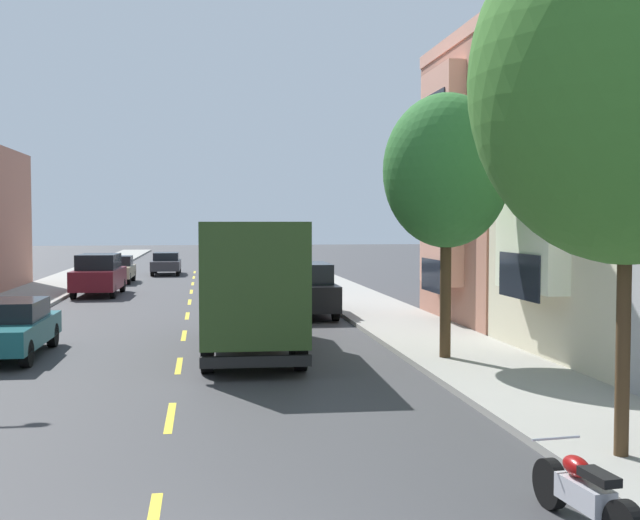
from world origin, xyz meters
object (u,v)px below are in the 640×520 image
at_px(delivery_box_truck, 250,279).
at_px(parked_sedan_silver, 279,276).
at_px(parked_sedan_teal, 8,328).
at_px(parked_suv_black, 305,289).
at_px(street_tree_nearest, 628,80).
at_px(parked_suv_burgundy, 99,274).
at_px(moving_charcoal_sedan, 166,263).
at_px(street_tree_second, 446,171).
at_px(parked_hatchback_champagne, 117,269).
at_px(parked_sedan_red, 260,263).
at_px(parked_motorcycle, 584,495).

relative_size(delivery_box_truck, parked_sedan_silver, 1.78).
distance_m(parked_sedan_teal, parked_suv_black, 11.43).
bearing_deg(street_tree_nearest, parked_sedan_teal, 135.39).
xyz_separation_m(parked_suv_burgundy, moving_charcoal_sedan, (2.43, 14.23, -0.24)).
relative_size(street_tree_second, parked_sedan_silver, 1.41).
relative_size(street_tree_nearest, parked_suv_burgundy, 1.61).
xyz_separation_m(parked_hatchback_champagne, moving_charcoal_sedan, (2.41, 6.59, -0.01)).
relative_size(parked_sedan_teal, parked_suv_black, 0.94).
bearing_deg(moving_charcoal_sedan, street_tree_second, -76.25).
height_order(parked_suv_black, moving_charcoal_sedan, parked_suv_black).
distance_m(parked_sedan_red, parked_sedan_teal, 31.91).
bearing_deg(parked_sedan_silver, parked_suv_burgundy, -173.43).
xyz_separation_m(street_tree_second, parked_sedan_silver, (-2.09, 20.27, -3.90)).
relative_size(parked_sedan_silver, parked_hatchback_champagne, 1.13).
distance_m(parked_suv_black, moving_charcoal_sedan, 24.29).
distance_m(parked_sedan_silver, parked_hatchback_champagne, 10.81).
height_order(parked_sedan_red, parked_suv_burgundy, parked_suv_burgundy).
height_order(delivery_box_truck, moving_charcoal_sedan, delivery_box_truck).
bearing_deg(parked_suv_black, street_tree_second, -77.94).
xyz_separation_m(parked_suv_black, parked_motorcycle, (0.49, -20.26, -0.58)).
relative_size(parked_sedan_red, parked_suv_burgundy, 0.94).
height_order(parked_sedan_red, moving_charcoal_sedan, same).
distance_m(delivery_box_truck, parked_sedan_silver, 18.38).
distance_m(delivery_box_truck, moving_charcoal_sedan, 31.64).
relative_size(street_tree_nearest, street_tree_second, 1.22).
xyz_separation_m(parked_sedan_red, parked_sedan_silver, (0.02, -12.90, 0.00)).
relative_size(street_tree_second, parked_suv_black, 1.32).
xyz_separation_m(street_tree_second, parked_motorcycle, (-1.65, -10.26, -4.23)).
height_order(street_tree_nearest, parked_sedan_red, street_tree_nearest).
xyz_separation_m(parked_suv_black, moving_charcoal_sedan, (-6.06, 23.52, -0.24)).
bearing_deg(parked_motorcycle, parked_suv_burgundy, 106.91).
distance_m(parked_hatchback_champagne, parked_suv_burgundy, 7.64).
relative_size(parked_hatchback_champagne, parked_suv_black, 0.83).
height_order(moving_charcoal_sedan, parked_motorcycle, moving_charcoal_sedan).
xyz_separation_m(street_tree_second, parked_suv_burgundy, (-10.63, 19.29, -3.66)).
bearing_deg(parked_sedan_silver, parked_sedan_red, 90.08).
height_order(parked_sedan_red, parked_motorcycle, parked_sedan_red).
distance_m(street_tree_second, parked_sedan_silver, 20.75).
relative_size(street_tree_nearest, parked_sedan_teal, 1.72).
distance_m(parked_sedan_silver, parked_suv_black, 10.28).
relative_size(street_tree_second, parked_hatchback_champagne, 1.59).
xyz_separation_m(street_tree_nearest, parked_sedan_silver, (-2.09, 28.40, -4.63)).
bearing_deg(street_tree_second, parked_suv_black, 102.06).
height_order(parked_sedan_silver, parked_suv_black, parked_suv_black).
distance_m(street_tree_nearest, parked_suv_burgundy, 29.73).
relative_size(parked_sedan_red, parked_suv_black, 0.94).
bearing_deg(parked_suv_burgundy, parked_sedan_teal, -90.28).
distance_m(delivery_box_truck, parked_sedan_teal, 6.23).
distance_m(delivery_box_truck, parked_motorcycle, 12.81).
bearing_deg(delivery_box_truck, street_tree_second, -24.63).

